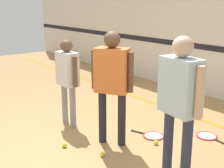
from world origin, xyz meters
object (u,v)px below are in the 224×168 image
object	(u,v)px
person_student_left	(68,73)
racket_second_spare	(208,136)
racket_spare_on_floor	(153,136)
tennis_ball_by_spare_racket	(156,143)
tennis_ball_near_instructor	(102,154)
tennis_ball_stray_left	(64,145)
person_student_right	(180,94)
person_instructor	(112,76)

from	to	relation	value
person_student_left	racket_second_spare	size ratio (longest dim) A/B	2.47
racket_spare_on_floor	tennis_ball_by_spare_racket	world-z (taller)	tennis_ball_by_spare_racket
tennis_ball_near_instructor	tennis_ball_stray_left	bearing A→B (deg)	-153.88
racket_second_spare	tennis_ball_near_instructor	bearing A→B (deg)	-102.47
person_student_right	racket_second_spare	xyz separation A→B (m)	(-0.42, 1.21, -0.99)
person_student_right	racket_spare_on_floor	xyz separation A→B (m)	(-0.95, 0.58, -0.99)
tennis_ball_stray_left	racket_spare_on_floor	bearing A→B (deg)	68.27
racket_spare_on_floor	tennis_ball_near_instructor	world-z (taller)	tennis_ball_near_instructor
racket_spare_on_floor	tennis_ball_by_spare_racket	xyz separation A→B (m)	(0.23, -0.17, 0.02)
person_student_right	racket_second_spare	world-z (taller)	person_student_right
person_instructor	tennis_ball_near_instructor	xyz separation A→B (m)	(0.24, -0.35, -0.95)
person_instructor	person_student_right	distance (m)	1.14
tennis_ball_by_spare_racket	person_student_left	bearing A→B (deg)	-157.62
person_instructor	person_student_left	bearing A→B (deg)	156.52
person_instructor	person_student_left	world-z (taller)	person_instructor
person_student_right	tennis_ball_stray_left	bearing A→B (deg)	30.53
person_instructor	racket_second_spare	world-z (taller)	person_instructor
person_instructor	racket_spare_on_floor	size ratio (longest dim) A/B	2.80
tennis_ball_near_instructor	tennis_ball_by_spare_racket	distance (m)	0.82
person_student_left	racket_spare_on_floor	world-z (taller)	person_student_left
person_student_left	tennis_ball_near_instructor	size ratio (longest dim) A/B	21.09
person_student_left	tennis_ball_stray_left	xyz separation A→B (m)	(0.68, -0.48, -0.83)
racket_spare_on_floor	racket_second_spare	xyz separation A→B (m)	(0.53, 0.63, 0.00)
person_student_left	tennis_ball_by_spare_racket	bearing A→B (deg)	22.17
racket_spare_on_floor	tennis_ball_by_spare_racket	distance (m)	0.29
racket_spare_on_floor	racket_second_spare	distance (m)	0.82
racket_spare_on_floor	tennis_ball_near_instructor	xyz separation A→B (m)	(0.04, -0.96, 0.02)
person_student_left	person_instructor	bearing A→B (deg)	7.13
tennis_ball_near_instructor	tennis_ball_stray_left	xyz separation A→B (m)	(-0.53, -0.26, 0.00)
tennis_ball_near_instructor	person_student_right	bearing A→B (deg)	22.74
person_student_left	tennis_ball_stray_left	size ratio (longest dim) A/B	21.09
racket_second_spare	racket_spare_on_floor	bearing A→B (deg)	-125.52
tennis_ball_by_spare_racket	tennis_ball_stray_left	distance (m)	1.28
racket_second_spare	tennis_ball_near_instructor	xyz separation A→B (m)	(-0.48, -1.59, 0.02)
person_student_left	tennis_ball_by_spare_racket	distance (m)	1.73
person_student_left	racket_second_spare	world-z (taller)	person_student_left
person_instructor	person_student_right	bearing A→B (deg)	-29.14
racket_spare_on_floor	tennis_ball_near_instructor	size ratio (longest dim) A/B	8.56
racket_second_spare	tennis_ball_stray_left	distance (m)	2.11
person_instructor	tennis_ball_by_spare_racket	size ratio (longest dim) A/B	24.00
person_instructor	tennis_ball_stray_left	world-z (taller)	person_instructor
racket_spare_on_floor	person_instructor	bearing A→B (deg)	52.37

